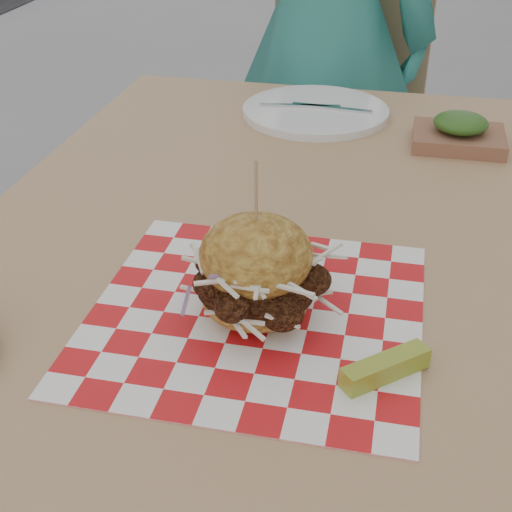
# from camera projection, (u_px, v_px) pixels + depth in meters

# --- Properties ---
(ground) EXTENTS (80.00, 80.00, 0.00)m
(ground) POSITION_uv_depth(u_px,v_px,m) (136.00, 465.00, 1.57)
(ground) COLOR gray
(ground) RESTS_ON ground
(diner) EXTENTS (0.60, 0.44, 1.54)m
(diner) POSITION_uv_depth(u_px,v_px,m) (325.00, 31.00, 1.78)
(diner) COLOR teal
(diner) RESTS_ON ground
(patio_table) EXTENTS (0.80, 1.20, 0.75)m
(patio_table) POSITION_uv_depth(u_px,v_px,m) (269.00, 274.00, 1.00)
(patio_table) COLOR tan
(patio_table) RESTS_ON ground
(patio_chair) EXTENTS (0.46, 0.47, 0.95)m
(patio_chair) POSITION_uv_depth(u_px,v_px,m) (347.00, 110.00, 1.92)
(patio_chair) COLOR tan
(patio_chair) RESTS_ON ground
(paper_liner) EXTENTS (0.36, 0.36, 0.00)m
(paper_liner) POSITION_uv_depth(u_px,v_px,m) (256.00, 313.00, 0.79)
(paper_liner) COLOR red
(paper_liner) RESTS_ON patio_table
(sandwich) EXTENTS (0.16, 0.16, 0.18)m
(sandwich) POSITION_uv_depth(u_px,v_px,m) (256.00, 274.00, 0.76)
(sandwich) COLOR gold
(sandwich) RESTS_ON paper_liner
(pickle_spear) EXTENTS (0.09, 0.08, 0.02)m
(pickle_spear) POSITION_uv_depth(u_px,v_px,m) (385.00, 368.00, 0.69)
(pickle_spear) COLOR #9EA630
(pickle_spear) RESTS_ON paper_liner
(place_setting) EXTENTS (0.27, 0.27, 0.02)m
(place_setting) POSITION_uv_depth(u_px,v_px,m) (315.00, 111.00, 1.32)
(place_setting) COLOR white
(place_setting) RESTS_ON patio_table
(kraft_tray) EXTENTS (0.15, 0.12, 0.06)m
(kraft_tray) POSITION_uv_depth(u_px,v_px,m) (459.00, 133.00, 1.19)
(kraft_tray) COLOR brown
(kraft_tray) RESTS_ON patio_table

